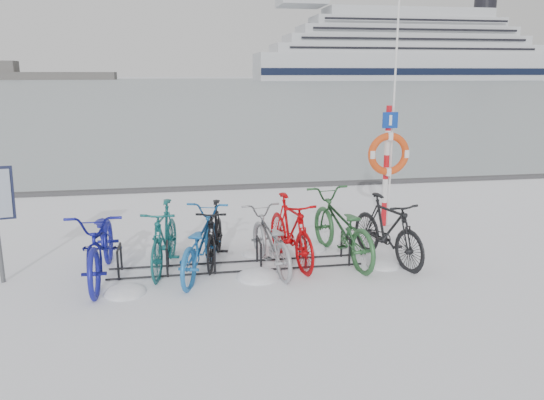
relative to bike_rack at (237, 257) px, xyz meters
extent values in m
plane|color=white|center=(0.00, 0.00, -0.18)|extent=(900.00, 900.00, 0.00)
cube|color=#949FA7|center=(0.00, 155.00, -0.17)|extent=(400.00, 298.00, 0.02)
cube|color=#3F3F42|center=(0.00, 5.90, -0.13)|extent=(400.00, 0.25, 0.10)
cylinder|color=black|center=(-1.80, -0.22, 0.04)|extent=(0.04, 0.04, 0.44)
cylinder|color=black|center=(-1.80, 0.22, 0.04)|extent=(0.04, 0.04, 0.44)
cylinder|color=black|center=(-1.80, 0.00, 0.26)|extent=(0.04, 0.44, 0.04)
cylinder|color=black|center=(-1.08, -0.22, 0.04)|extent=(0.04, 0.04, 0.44)
cylinder|color=black|center=(-1.08, 0.22, 0.04)|extent=(0.04, 0.04, 0.44)
cylinder|color=black|center=(-1.08, 0.00, 0.26)|extent=(0.04, 0.44, 0.04)
cylinder|color=black|center=(-0.36, -0.22, 0.04)|extent=(0.04, 0.04, 0.44)
cylinder|color=black|center=(-0.36, 0.22, 0.04)|extent=(0.04, 0.04, 0.44)
cylinder|color=black|center=(-0.36, 0.00, 0.26)|extent=(0.04, 0.44, 0.04)
cylinder|color=black|center=(0.36, -0.22, 0.04)|extent=(0.04, 0.04, 0.44)
cylinder|color=black|center=(0.36, 0.22, 0.04)|extent=(0.04, 0.04, 0.44)
cylinder|color=black|center=(0.36, 0.00, 0.26)|extent=(0.04, 0.44, 0.04)
cylinder|color=black|center=(1.08, -0.22, 0.04)|extent=(0.04, 0.04, 0.44)
cylinder|color=black|center=(1.08, 0.22, 0.04)|extent=(0.04, 0.04, 0.44)
cylinder|color=black|center=(1.08, 0.00, 0.26)|extent=(0.04, 0.44, 0.04)
cylinder|color=black|center=(1.80, -0.22, 0.04)|extent=(0.04, 0.04, 0.44)
cylinder|color=black|center=(1.80, 0.22, 0.04)|extent=(0.04, 0.04, 0.44)
cylinder|color=black|center=(1.80, 0.00, 0.26)|extent=(0.04, 0.44, 0.04)
cylinder|color=black|center=(0.00, -0.22, -0.16)|extent=(4.00, 0.03, 0.03)
cylinder|color=black|center=(0.00, 0.22, -0.16)|extent=(4.00, 0.03, 0.03)
cylinder|color=red|center=(3.21, 1.90, 0.06)|extent=(0.11, 0.11, 0.48)
cylinder|color=silver|center=(3.21, 1.90, 0.54)|extent=(0.11, 0.11, 0.48)
cylinder|color=red|center=(3.21, 1.90, 1.03)|extent=(0.11, 0.11, 0.48)
cylinder|color=silver|center=(3.21, 1.90, 1.51)|extent=(0.11, 0.11, 0.48)
cylinder|color=red|center=(3.21, 1.90, 1.99)|extent=(0.11, 0.11, 0.48)
torus|color=#D94514|center=(3.21, 1.81, 1.30)|extent=(0.85, 0.14, 0.85)
cube|color=#0D3295|center=(3.21, 1.82, 1.96)|extent=(0.31, 0.03, 0.31)
cylinder|color=silver|center=(3.32, 1.95, 2.01)|extent=(0.04, 0.04, 4.39)
cube|color=silver|center=(92.71, 206.82, 5.18)|extent=(125.05, 23.22, 10.72)
cube|color=black|center=(92.71, 195.17, 3.39)|extent=(125.05, 0.30, 2.68)
cube|color=black|center=(92.71, 218.48, 3.39)|extent=(125.05, 0.30, 2.68)
cube|color=silver|center=(92.71, 206.82, 12.32)|extent=(111.65, 21.44, 3.57)
cube|color=silver|center=(92.71, 206.82, 19.47)|extent=(90.22, 18.76, 3.57)
cube|color=silver|center=(92.71, 206.82, 26.62)|extent=(68.78, 16.08, 3.57)
cube|color=black|center=(92.71, 195.92, 15.90)|extent=(98.26, 0.20, 10.72)
imported|color=navy|center=(-2.03, -0.07, 0.40)|extent=(0.77, 2.21, 1.16)
imported|color=#145859|center=(-1.12, 0.18, 0.36)|extent=(0.83, 1.87, 1.09)
imported|color=#1D67B1|center=(-0.58, -0.11, 0.33)|extent=(1.24, 2.07, 1.03)
imported|color=black|center=(-0.32, 0.37, 0.32)|extent=(0.79, 1.74, 1.01)
imported|color=gray|center=(0.53, -0.06, 0.30)|extent=(0.92, 1.92, 0.97)
imported|color=#B00408|center=(0.90, 0.14, 0.38)|extent=(0.85, 1.94, 1.13)
imported|color=#295A30|center=(1.77, 0.18, 0.39)|extent=(1.11, 2.29, 1.15)
imported|color=black|center=(2.49, -0.06, 0.38)|extent=(1.00, 1.93, 1.11)
ellipsoid|color=white|center=(0.28, -0.47, -0.18)|extent=(0.67, 0.67, 0.23)
ellipsoid|color=white|center=(0.37, 0.59, -0.18)|extent=(0.41, 0.41, 0.14)
ellipsoid|color=white|center=(-1.66, -0.73, -0.18)|extent=(0.59, 0.59, 0.21)
ellipsoid|color=white|center=(1.39, 0.69, -0.18)|extent=(0.54, 0.54, 0.19)
ellipsoid|color=white|center=(2.34, -0.32, -0.18)|extent=(0.55, 0.55, 0.19)
camera|label=1|loc=(-0.81, -7.96, 2.85)|focal=35.00mm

